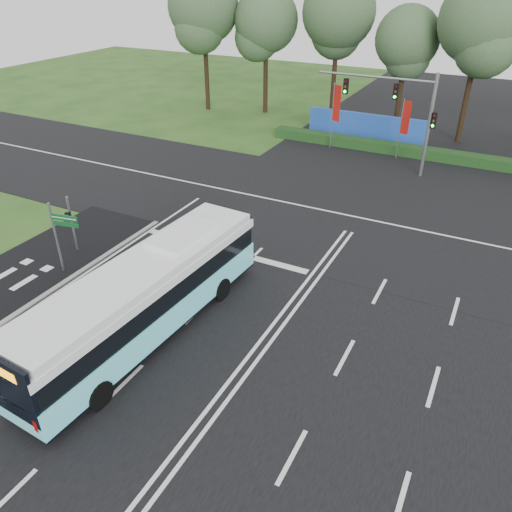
% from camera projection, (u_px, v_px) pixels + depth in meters
% --- Properties ---
extents(ground, '(120.00, 120.00, 0.00)m').
position_uv_depth(ground, '(267.00, 333.00, 20.37)').
color(ground, '#244A18').
rests_on(ground, ground).
extents(road_main, '(20.00, 120.00, 0.04)m').
position_uv_depth(road_main, '(267.00, 333.00, 20.36)').
color(road_main, black).
rests_on(road_main, ground).
extents(road_cross, '(120.00, 14.00, 0.05)m').
position_uv_depth(road_cross, '(356.00, 217.00, 29.55)').
color(road_cross, black).
rests_on(road_cross, ground).
extents(kerb_strip, '(0.25, 18.00, 0.12)m').
position_uv_depth(kerb_strip, '(32.00, 304.00, 22.02)').
color(kerb_strip, gray).
rests_on(kerb_strip, ground).
extents(city_bus, '(3.26, 12.32, 3.50)m').
position_uv_depth(city_bus, '(145.00, 297.00, 19.49)').
color(city_bus, '#6DEFFD').
rests_on(city_bus, ground).
extents(pedestrian_signal, '(0.29, 0.40, 3.07)m').
position_uv_depth(pedestrian_signal, '(71.00, 222.00, 25.31)').
color(pedestrian_signal, gray).
rests_on(pedestrian_signal, ground).
extents(street_sign, '(1.42, 0.33, 3.68)m').
position_uv_depth(street_sign, '(60.00, 230.00, 23.12)').
color(street_sign, gray).
rests_on(street_sign, ground).
extents(banner_flag_left, '(0.71, 0.33, 5.13)m').
position_uv_depth(banner_flag_left, '(335.00, 107.00, 38.79)').
color(banner_flag_left, gray).
rests_on(banner_flag_left, ground).
extents(banner_flag_mid, '(0.65, 0.22, 4.54)m').
position_uv_depth(banner_flag_mid, '(404.00, 121.00, 36.78)').
color(banner_flag_mid, gray).
rests_on(banner_flag_mid, ground).
extents(traffic_light_gantry, '(8.41, 0.28, 7.00)m').
position_uv_depth(traffic_light_gantry, '(404.00, 107.00, 33.62)').
color(traffic_light_gantry, gray).
rests_on(traffic_light_gantry, ground).
extents(hedge, '(22.00, 1.20, 0.80)m').
position_uv_depth(hedge, '(405.00, 150.00, 38.93)').
color(hedge, '#153A15').
rests_on(hedge, ground).
extents(blue_hoarding, '(10.00, 0.30, 2.20)m').
position_uv_depth(blue_hoarding, '(366.00, 127.00, 42.06)').
color(blue_hoarding, '#214EB4').
rests_on(blue_hoarding, ground).
extents(eucalyptus_row, '(48.13, 9.36, 12.83)m').
position_uv_depth(eucalyptus_row, '(409.00, 26.00, 40.56)').
color(eucalyptus_row, black).
rests_on(eucalyptus_row, ground).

